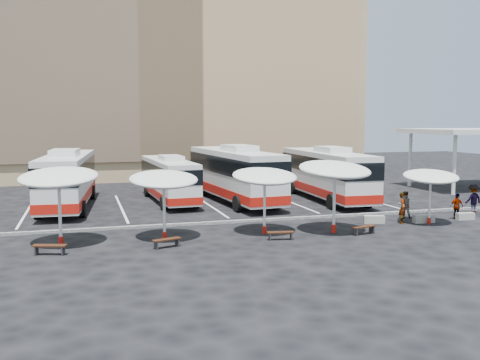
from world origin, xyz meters
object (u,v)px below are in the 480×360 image
object	(u,v)px
sunshade_3	(335,170)
passenger_2	(457,206)
bus_1	(169,178)
conc_bench_1	(424,219)
sunshade_4	(431,177)
wood_bench_0	(50,247)
wood_bench_3	(364,228)
conc_bench_0	(374,219)
wood_bench_1	(167,241)
passenger_3	(473,199)
wood_bench_2	(281,234)
conc_bench_2	(465,216)
sunshade_2	(265,177)
sunshade_0	(59,177)
bus_0	(68,177)
sunshade_1	(164,180)
bus_2	(234,172)
bus_3	(326,172)
passenger_1	(405,205)
passenger_0	(403,208)

from	to	relation	value
sunshade_3	passenger_2	bearing A→B (deg)	9.37
bus_1	conc_bench_1	size ratio (longest dim) A/B	8.91
sunshade_4	wood_bench_0	world-z (taller)	sunshade_4
wood_bench_3	conc_bench_0	world-z (taller)	same
wood_bench_1	passenger_3	world-z (taller)	passenger_3
wood_bench_2	conc_bench_2	xyz separation A→B (m)	(12.54, 2.01, -0.11)
sunshade_2	conc_bench_2	world-z (taller)	sunshade_2
sunshade_0	passenger_2	world-z (taller)	sunshade_0
wood_bench_3	bus_0	bearing A→B (deg)	137.77
sunshade_4	passenger_2	world-z (taller)	sunshade_4
conc_bench_0	passenger_3	world-z (taller)	passenger_3
sunshade_1	sunshade_3	xyz separation A→B (m)	(8.82, -0.89, 0.33)
bus_2	bus_3	size ratio (longest dim) A/B	1.04
conc_bench_2	conc_bench_1	bearing A→B (deg)	-177.42
sunshade_3	conc_bench_0	distance (m)	4.93
bus_3	passenger_2	distance (m)	10.42
wood_bench_1	sunshade_2	bearing A→B (deg)	17.44
passenger_2	passenger_3	world-z (taller)	passenger_3
sunshade_1	bus_1	bearing A→B (deg)	80.13
wood_bench_1	passenger_2	world-z (taller)	passenger_2
sunshade_3	wood_bench_3	size ratio (longest dim) A/B	2.84
sunshade_4	passenger_1	xyz separation A→B (m)	(-0.29, 1.98, -1.90)
bus_0	conc_bench_2	bearing A→B (deg)	-21.39
sunshade_3	wood_bench_2	distance (m)	4.57
bus_1	sunshade_1	size ratio (longest dim) A/B	3.06
sunshade_3	wood_bench_1	distance (m)	9.51
bus_2	wood_bench_1	bearing A→B (deg)	-122.89
conc_bench_1	wood_bench_3	bearing A→B (deg)	-159.29
bus_3	passenger_1	distance (m)	8.54
sunshade_4	conc_bench_2	bearing A→B (deg)	10.47
bus_1	bus_0	bearing A→B (deg)	-177.12
sunshade_4	wood_bench_1	world-z (taller)	sunshade_4
bus_3	wood_bench_1	xyz separation A→B (m)	(-13.74, -11.82, -1.74)
wood_bench_2	passenger_0	world-z (taller)	passenger_0
wood_bench_1	wood_bench_3	bearing A→B (deg)	0.04
wood_bench_2	passenger_2	bearing A→B (deg)	10.73
bus_0	passenger_0	world-z (taller)	bus_0
bus_0	sunshade_0	distance (m)	11.72
sunshade_1	bus_0	bearing A→B (deg)	112.19
sunshade_4	conc_bench_0	distance (m)	3.99
bus_2	wood_bench_0	world-z (taller)	bus_2
wood_bench_1	conc_bench_0	size ratio (longest dim) A/B	1.20
sunshade_3	wood_bench_0	world-z (taller)	sunshade_3
sunshade_1	sunshade_2	bearing A→B (deg)	-0.53
bus_0	passenger_0	bearing A→B (deg)	-26.21
bus_1	sunshade_1	bearing A→B (deg)	-102.49
sunshade_0	sunshade_2	world-z (taller)	sunshade_0
sunshade_0	conc_bench_2	world-z (taller)	sunshade_0
bus_3	passenger_1	bearing A→B (deg)	-78.41
bus_3	conc_bench_2	world-z (taller)	bus_3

